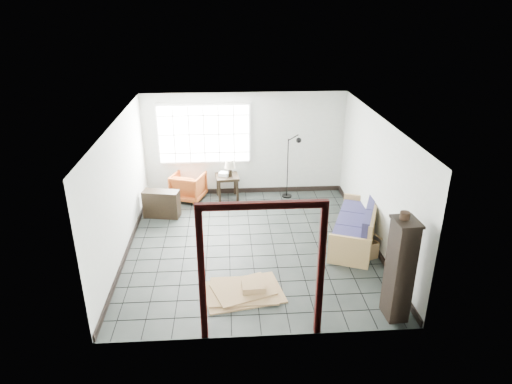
{
  "coord_description": "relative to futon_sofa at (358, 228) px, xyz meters",
  "views": [
    {
      "loc": [
        -0.44,
        -8.18,
        4.71
      ],
      "look_at": [
        0.12,
        0.3,
        1.05
      ],
      "focal_mm": 32.0,
      "sensor_mm": 36.0,
      "label": 1
    }
  ],
  "objects": [
    {
      "name": "ground",
      "position": [
        -2.21,
        0.02,
        -0.33
      ],
      "size": [
        5.5,
        5.5,
        0.0
      ],
      "primitive_type": "plane",
      "color": "black",
      "rests_on": "ground"
    },
    {
      "name": "futon_sofa",
      "position": [
        0.0,
        0.0,
        0.0
      ],
      "size": [
        1.49,
        2.2,
        0.91
      ],
      "rotation": [
        0.0,
        0.0,
        -0.39
      ],
      "color": "#9F7D48",
      "rests_on": "ground"
    },
    {
      "name": "tall_shelf",
      "position": [
        -0.06,
        -2.38,
        0.54
      ],
      "size": [
        0.39,
        0.48,
        1.7
      ],
      "rotation": [
        0.0,
        0.0,
        0.07
      ],
      "color": "black",
      "rests_on": "ground"
    },
    {
      "name": "window_panel",
      "position": [
        -3.21,
        2.72,
        1.27
      ],
      "size": [
        2.32,
        0.08,
        1.52
      ],
      "color": "silver",
      "rests_on": "ground"
    },
    {
      "name": "console_shelf",
      "position": [
        -4.19,
        1.47,
        -0.01
      ],
      "size": [
        0.86,
        0.46,
        0.64
      ],
      "rotation": [
        0.0,
        0.0,
        -0.19
      ],
      "color": "black",
      "rests_on": "ground"
    },
    {
      "name": "pot",
      "position": [
        -0.08,
        -2.33,
        1.43
      ],
      "size": [
        0.19,
        0.19,
        0.11
      ],
      "rotation": [
        0.0,
        0.0,
        -0.36
      ],
      "color": "black",
      "rests_on": "tall_shelf"
    },
    {
      "name": "table_lamp",
      "position": [
        -2.6,
        2.39,
        0.57
      ],
      "size": [
        0.3,
        0.3,
        0.42
      ],
      "rotation": [
        0.0,
        0.0,
        0.11
      ],
      "color": "black",
      "rests_on": "side_table"
    },
    {
      "name": "open_box",
      "position": [
        -0.06,
        -0.56,
        -0.16
      ],
      "size": [
        0.89,
        0.63,
        0.46
      ],
      "rotation": [
        0.0,
        0.0,
        0.33
      ],
      "color": "olive",
      "rests_on": "ground"
    },
    {
      "name": "room_shell",
      "position": [
        -2.21,
        0.05,
        1.35
      ],
      "size": [
        5.02,
        5.52,
        2.61
      ],
      "color": "beige",
      "rests_on": "ground"
    },
    {
      "name": "doorway_trim",
      "position": [
        -2.21,
        -2.68,
        1.05
      ],
      "size": [
        1.8,
        0.08,
        2.2
      ],
      "color": "#330C0B",
      "rests_on": "ground"
    },
    {
      "name": "side_table",
      "position": [
        -2.67,
        2.42,
        0.17
      ],
      "size": [
        0.61,
        0.61,
        0.61
      ],
      "rotation": [
        0.0,
        0.0,
        0.11
      ],
      "color": "black",
      "rests_on": "ground"
    },
    {
      "name": "floor_lamp",
      "position": [
        -1.04,
        2.4,
        0.54
      ],
      "size": [
        0.48,
        0.3,
        1.63
      ],
      "rotation": [
        0.0,
        0.0,
        0.23
      ],
      "color": "black",
      "rests_on": "ground"
    },
    {
      "name": "armchair",
      "position": [
        -3.64,
        2.42,
        0.05
      ],
      "size": [
        0.92,
        0.89,
        0.76
      ],
      "primitive_type": "imported",
      "rotation": [
        0.0,
        0.0,
        2.81
      ],
      "color": "maroon",
      "rests_on": "ground"
    },
    {
      "name": "projector",
      "position": [
        -2.75,
        2.42,
        0.32
      ],
      "size": [
        0.3,
        0.27,
        0.09
      ],
      "rotation": [
        0.0,
        0.0,
        -0.37
      ],
      "color": "silver",
      "rests_on": "side_table"
    },
    {
      "name": "cardboard_pile",
      "position": [
        -2.42,
        -1.63,
        -0.28
      ],
      "size": [
        1.47,
        1.17,
        0.19
      ],
      "rotation": [
        0.0,
        0.0,
        0.14
      ],
      "color": "olive",
      "rests_on": "ground"
    }
  ]
}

